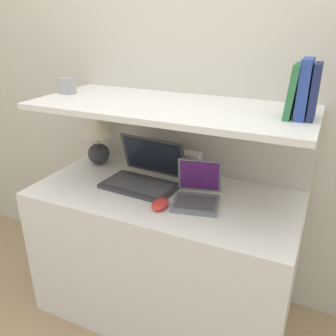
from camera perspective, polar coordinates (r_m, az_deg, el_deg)
wall_back at (r=1.98m, az=4.05°, el=12.24°), size 6.00×0.05×2.40m
desk at (r=1.99m, az=-0.73°, el=-13.76°), size 1.34×0.63×0.75m
back_riser at (r=2.14m, az=3.16°, el=-4.42°), size 1.34×0.04×1.16m
shelf at (r=1.70m, az=0.20°, el=9.72°), size 1.34×0.57×0.03m
table_lamp at (r=2.13m, az=-11.31°, el=5.49°), size 0.20×0.20×0.31m
laptop_large at (r=1.87m, az=-3.83°, el=-1.19°), size 0.40×0.31×0.23m
laptop_small at (r=1.70m, az=4.67°, el=-4.20°), size 0.26×0.27×0.19m
computer_mouse at (r=1.65m, az=-1.27°, el=-5.80°), size 0.07×0.12×0.04m
router_box at (r=1.94m, az=3.61°, el=0.48°), size 0.11×0.07×0.14m
book_navy at (r=1.53m, az=22.48°, el=11.21°), size 0.03×0.13×0.22m
book_blue at (r=1.53m, az=21.02°, el=11.72°), size 0.04×0.14×0.23m
book_green at (r=1.54m, az=19.44°, el=11.57°), size 0.04×0.16×0.22m
shelf_gadget at (r=2.01m, az=-15.91°, el=12.55°), size 0.07×0.06×0.08m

